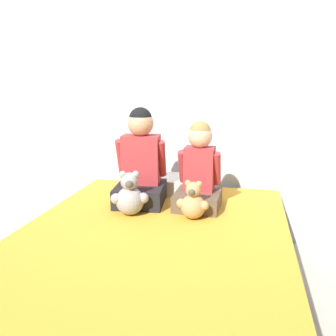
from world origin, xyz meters
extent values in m
plane|color=#B2A899|center=(0.00, 0.00, 0.00)|extent=(14.00, 14.00, 0.00)
cube|color=silver|center=(0.00, 1.11, 1.25)|extent=(8.00, 0.06, 2.50)
cube|color=#2D2D33|center=(0.00, 0.00, 0.12)|extent=(1.57, 2.03, 0.24)
cube|color=silver|center=(0.00, 0.00, 0.34)|extent=(1.54, 1.99, 0.20)
cube|color=gold|center=(0.00, 0.00, 0.46)|extent=(1.55, 2.01, 0.03)
cube|color=black|center=(-0.21, 0.49, 0.54)|extent=(0.37, 0.41, 0.13)
cube|color=#B23338|center=(-0.22, 0.54, 0.78)|extent=(0.28, 0.20, 0.34)
sphere|color=tan|center=(-0.22, 0.54, 1.03)|extent=(0.18, 0.18, 0.18)
sphere|color=black|center=(-0.22, 0.54, 1.06)|extent=(0.16, 0.16, 0.16)
cylinder|color=#B23338|center=(-0.36, 0.53, 0.79)|extent=(0.07, 0.15, 0.28)
cylinder|color=#B23338|center=(-0.07, 0.56, 0.79)|extent=(0.07, 0.15, 0.28)
cube|color=brown|center=(0.20, 0.49, 0.53)|extent=(0.31, 0.34, 0.11)
cube|color=#B23338|center=(0.20, 0.54, 0.73)|extent=(0.20, 0.15, 0.30)
sphere|color=#DBAD89|center=(0.20, 0.54, 0.96)|extent=(0.16, 0.16, 0.16)
sphere|color=#A37A42|center=(0.20, 0.54, 0.99)|extent=(0.14, 0.14, 0.14)
cylinder|color=#B23338|center=(0.08, 0.54, 0.74)|extent=(0.06, 0.14, 0.25)
cylinder|color=#B23338|center=(0.32, 0.53, 0.74)|extent=(0.06, 0.14, 0.25)
sphere|color=#939399|center=(-0.21, 0.26, 0.56)|extent=(0.18, 0.18, 0.18)
sphere|color=#939399|center=(-0.21, 0.26, 0.69)|extent=(0.11, 0.11, 0.11)
sphere|color=#4C4742|center=(-0.20, 0.21, 0.69)|extent=(0.05, 0.05, 0.05)
sphere|color=#939399|center=(-0.25, 0.25, 0.74)|extent=(0.05, 0.05, 0.05)
sphere|color=#939399|center=(-0.17, 0.27, 0.74)|extent=(0.05, 0.05, 0.05)
sphere|color=#939399|center=(-0.29, 0.21, 0.59)|extent=(0.07, 0.07, 0.07)
sphere|color=#939399|center=(-0.12, 0.27, 0.59)|extent=(0.07, 0.07, 0.07)
sphere|color=tan|center=(0.20, 0.28, 0.55)|extent=(0.16, 0.16, 0.16)
sphere|color=tan|center=(0.20, 0.28, 0.66)|extent=(0.10, 0.10, 0.10)
sphere|color=#4C4742|center=(0.19, 0.24, 0.66)|extent=(0.04, 0.04, 0.04)
sphere|color=tan|center=(0.16, 0.28, 0.70)|extent=(0.04, 0.04, 0.04)
sphere|color=tan|center=(0.23, 0.28, 0.70)|extent=(0.04, 0.04, 0.04)
sphere|color=tan|center=(0.12, 0.27, 0.57)|extent=(0.06, 0.06, 0.06)
sphere|color=tan|center=(0.27, 0.26, 0.57)|extent=(0.06, 0.06, 0.06)
cube|color=silver|center=(0.00, 0.83, 0.53)|extent=(0.59, 0.31, 0.11)
camera|label=1|loc=(0.51, -1.82, 1.32)|focal=38.00mm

